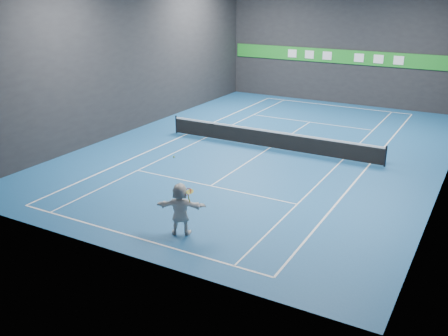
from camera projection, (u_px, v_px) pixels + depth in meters
The scene contains 18 objects.
ground at pixel (270, 148), 27.49m from camera, with size 26.00×26.00×0.00m, color #184F87.
wall_back at pixel (344, 43), 36.62m from camera, with size 18.00×0.10×9.00m, color black.
wall_front at pixel (100, 120), 15.28m from camera, with size 18.00×0.10×9.00m, color black.
wall_left at pixel (136, 55), 30.07m from camera, with size 0.10×26.00×9.00m, color black.
baseline_near at pixel (132, 236), 17.73m from camera, with size 10.98×0.08×0.01m, color white.
baseline_far at pixel (335, 106), 37.25m from camera, with size 10.98×0.08×0.01m, color white.
sideline_doubles_left at pixel (186, 134), 30.00m from camera, with size 0.08×23.78×0.01m, color white.
sideline_doubles_right at pixel (370, 164), 24.97m from camera, with size 0.08×23.78×0.01m, color white.
sideline_singles_left at pixel (206, 138), 29.37m from camera, with size 0.06×23.78×0.01m, color white.
sideline_singles_right at pixel (343, 160), 25.61m from camera, with size 0.06×23.78×0.01m, color white.
service_line_near at pixel (211, 186), 22.24m from camera, with size 8.23×0.06×0.01m, color white.
service_line_far at pixel (310, 122), 32.74m from camera, with size 8.23×0.06×0.01m, color white.
center_service_line at pixel (270, 148), 27.49m from camera, with size 0.06×12.80×0.01m, color white.
player at pixel (180, 209), 17.63m from camera, with size 1.79×0.57×1.93m, color silver.
tennis_ball at pixel (174, 157), 17.16m from camera, with size 0.06×0.06×0.06m, color #B6E025.
tennis_net at pixel (270, 139), 27.31m from camera, with size 12.50×0.10×1.07m.
sponsor_banner at pixel (343, 57), 36.91m from camera, with size 17.64×0.11×1.00m.
tennis_racket at pixel (188, 193), 17.30m from camera, with size 0.49×0.35×0.54m.
Camera 1 is at (10.57, -24.12, 8.35)m, focal length 40.00 mm.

